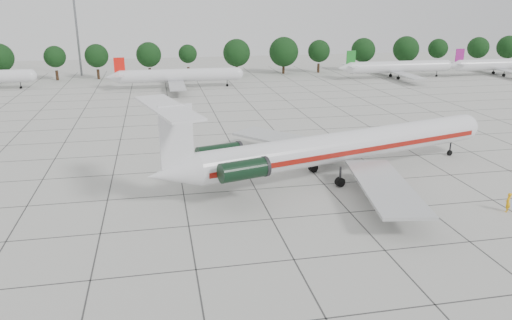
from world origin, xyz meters
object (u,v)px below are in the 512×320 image
(main_airliner, at_px, (332,148))
(ground_crew, at_px, (508,202))
(bg_airliner_c, at_px, (179,76))
(bg_airliner_d, at_px, (398,67))
(floodlight_mast, at_px, (76,21))
(bg_airliner_e, at_px, (502,65))

(main_airliner, height_order, ground_crew, main_airliner)
(bg_airliner_c, xyz_separation_m, bg_airliner_d, (57.30, 3.95, 0.00))
(ground_crew, bearing_deg, main_airliner, -83.34)
(ground_crew, xyz_separation_m, bg_airliner_d, (28.91, 82.06, 1.90))
(main_airliner, height_order, bg_airliner_c, main_airliner)
(bg_airliner_d, distance_m, floodlight_mast, 85.71)
(bg_airliner_e, bearing_deg, floodlight_mast, 169.03)
(floodlight_mast, bearing_deg, bg_airliner_e, -10.97)
(ground_crew, bearing_deg, bg_airliner_d, -150.37)
(bg_airliner_d, relative_size, bg_airliner_e, 1.00)
(bg_airliner_e, bearing_deg, main_airliner, -136.94)
(bg_airliner_c, bearing_deg, bg_airliner_d, 3.94)
(bg_airliner_e, bearing_deg, ground_crew, -126.08)
(bg_airliner_c, height_order, floodlight_mast, floodlight_mast)
(bg_airliner_c, bearing_deg, ground_crew, -70.03)
(bg_airliner_d, relative_size, floodlight_mast, 1.11)
(bg_airliner_c, height_order, bg_airliner_e, same)
(main_airliner, height_order, bg_airliner_d, main_airliner)
(ground_crew, relative_size, bg_airliner_e, 0.07)
(bg_airliner_d, bearing_deg, main_airliner, -121.78)
(bg_airliner_e, height_order, floodlight_mast, floodlight_mast)
(main_airliner, distance_m, bg_airliner_d, 81.50)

